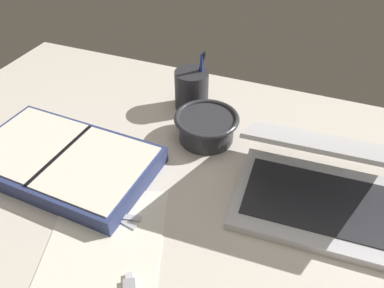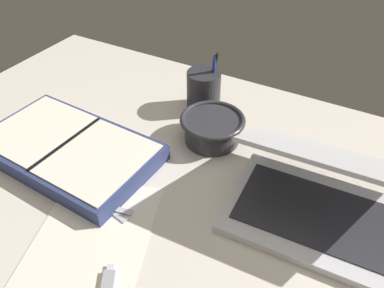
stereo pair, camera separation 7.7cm
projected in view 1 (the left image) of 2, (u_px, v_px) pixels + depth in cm
name	position (u px, v px, depth cm)	size (l,w,h in cm)	color
desk_top	(167.00, 199.00, 76.43)	(140.00, 100.00, 2.00)	beige
laptop	(323.00, 183.00, 71.99)	(33.20, 28.26, 17.24)	silver
bowl	(206.00, 126.00, 87.71)	(15.22, 15.22, 6.51)	#2D2D33
pen_cup	(192.00, 90.00, 96.91)	(8.75, 8.75, 15.96)	#28282D
planner	(63.00, 160.00, 80.90)	(40.38, 24.81, 4.27)	navy
scissors	(95.00, 210.00, 72.53)	(13.01, 6.48, 0.80)	#B7B7BC
paper_sheet_front	(103.00, 249.00, 66.01)	(20.36, 28.30, 0.16)	silver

